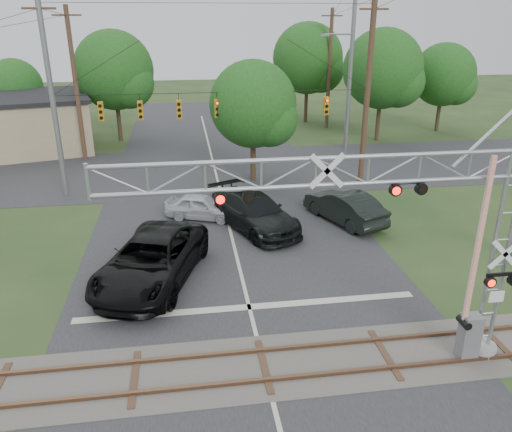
{
  "coord_description": "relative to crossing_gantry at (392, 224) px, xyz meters",
  "views": [
    {
      "loc": [
        -2.13,
        -10.65,
        10.28
      ],
      "look_at": [
        0.56,
        7.5,
        2.93
      ],
      "focal_mm": 35.0,
      "sensor_mm": 36.0,
      "label": 1
    }
  ],
  "objects": [
    {
      "name": "ground",
      "position": [
        -3.59,
        -1.64,
        -4.82
      ],
      "size": [
        160.0,
        160.0,
        0.0
      ],
      "primitive_type": "plane",
      "color": "#253C1B",
      "rests_on": "ground"
    },
    {
      "name": "road_main",
      "position": [
        -3.59,
        8.36,
        -4.81
      ],
      "size": [
        14.0,
        90.0,
        0.02
      ],
      "primitive_type": "cube",
      "color": "#272729",
      "rests_on": "ground"
    },
    {
      "name": "road_cross",
      "position": [
        -3.59,
        22.36,
        -4.81
      ],
      "size": [
        90.0,
        12.0,
        0.02
      ],
      "primitive_type": "cube",
      "color": "#272729",
      "rests_on": "ground"
    },
    {
      "name": "railroad_track",
      "position": [
        -3.59,
        0.36,
        -4.79
      ],
      "size": [
        90.0,
        3.2,
        0.17
      ],
      "color": "#524E47",
      "rests_on": "ground"
    },
    {
      "name": "crossing_gantry",
      "position": [
        0.0,
        0.0,
        0.0
      ],
      "size": [
        12.28,
        0.99,
        7.72
      ],
      "color": "gray",
      "rests_on": "ground"
    },
    {
      "name": "traffic_signal_span",
      "position": [
        -2.71,
        18.36,
        0.79
      ],
      "size": [
        19.34,
        0.36,
        11.5
      ],
      "color": "slate",
      "rests_on": "ground"
    },
    {
      "name": "pickup_black",
      "position": [
        -7.28,
        6.51,
        -3.85
      ],
      "size": [
        5.28,
        7.67,
        1.95
      ],
      "primitive_type": "imported",
      "rotation": [
        0.0,
        0.0,
        -0.32
      ],
      "color": "black",
      "rests_on": "ground"
    },
    {
      "name": "car_dark",
      "position": [
        -2.31,
        11.47,
        -3.92
      ],
      "size": [
        4.85,
        6.73,
        1.81
      ],
      "primitive_type": "imported",
      "rotation": [
        0.0,
        0.0,
        0.42
      ],
      "color": "black",
      "rests_on": "ground"
    },
    {
      "name": "sedan_silver",
      "position": [
        -4.93,
        13.23,
        -4.15
      ],
      "size": [
        4.27,
        2.89,
        1.35
      ],
      "primitive_type": "imported",
      "rotation": [
        0.0,
        0.0,
        1.21
      ],
      "color": "silver",
      "rests_on": "ground"
    },
    {
      "name": "suv_dark",
      "position": [
        2.61,
        11.65,
        -3.98
      ],
      "size": [
        3.59,
        5.43,
        1.69
      ],
      "primitive_type": "imported",
      "rotation": [
        0.0,
        0.0,
        3.53
      ],
      "color": "black",
      "rests_on": "ground"
    },
    {
      "name": "streetlight",
      "position": [
        6.51,
        24.21,
        0.4
      ],
      "size": [
        2.49,
        0.26,
        9.33
      ],
      "color": "slate",
      "rests_on": "ground"
    },
    {
      "name": "utility_poles",
      "position": [
        0.44,
        20.88,
        1.48
      ],
      "size": [
        26.19,
        29.56,
        14.43
      ],
      "color": "#402C1D",
      "rests_on": "ground"
    },
    {
      "name": "treeline",
      "position": [
        -0.7,
        32.57,
        0.9
      ],
      "size": [
        51.43,
        25.38,
        9.91
      ],
      "color": "#3B2C1A",
      "rests_on": "ground"
    }
  ]
}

